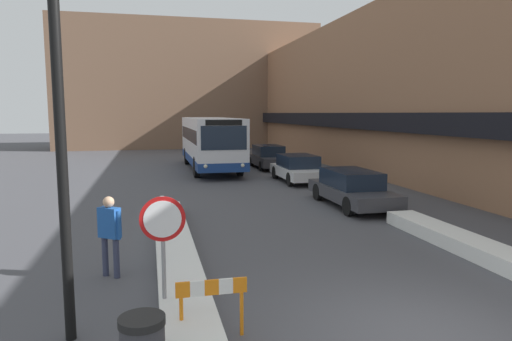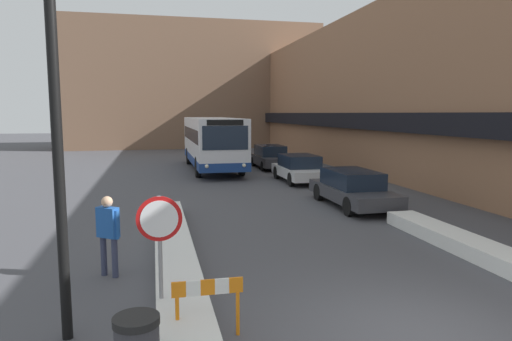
% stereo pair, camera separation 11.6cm
% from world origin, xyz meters
% --- Properties ---
extents(ground_plane, '(160.00, 160.00, 0.00)m').
position_xyz_m(ground_plane, '(0.00, 0.00, 0.00)').
color(ground_plane, '#47474C').
extents(building_row_right, '(5.50, 60.00, 9.32)m').
position_xyz_m(building_row_right, '(9.97, 24.00, 4.64)').
color(building_row_right, '#996B4C').
rests_on(building_row_right, ground_plane).
extents(building_backdrop_far, '(26.00, 8.00, 12.48)m').
position_xyz_m(building_backdrop_far, '(0.00, 42.80, 6.24)').
color(building_backdrop_far, brown).
rests_on(building_backdrop_far, ground_plane).
extents(snow_bank_left, '(0.90, 11.21, 0.35)m').
position_xyz_m(snow_bank_left, '(-3.60, 4.77, 0.17)').
color(snow_bank_left, silver).
rests_on(snow_bank_left, ground_plane).
extents(snow_bank_right, '(0.90, 7.05, 0.38)m').
position_xyz_m(snow_bank_right, '(3.60, 3.50, 0.19)').
color(snow_bank_right, silver).
rests_on(snow_bank_right, ground_plane).
extents(city_bus, '(2.69, 10.81, 3.19)m').
position_xyz_m(city_bus, '(-0.49, 22.15, 1.75)').
color(city_bus, silver).
rests_on(city_bus, ground_plane).
extents(parked_car_front, '(1.80, 4.73, 1.35)m').
position_xyz_m(parked_car_front, '(3.20, 9.75, 0.69)').
color(parked_car_front, '#38383D').
rests_on(parked_car_front, ground_plane).
extents(parked_car_middle, '(1.91, 4.23, 1.37)m').
position_xyz_m(parked_car_middle, '(3.20, 16.09, 0.70)').
color(parked_car_middle, silver).
rests_on(parked_car_middle, ground_plane).
extents(parked_car_back, '(1.82, 4.43, 1.46)m').
position_xyz_m(parked_car_back, '(3.20, 22.03, 0.72)').
color(parked_car_back, '#38383D').
rests_on(parked_car_back, ground_plane).
extents(stop_sign, '(0.76, 0.08, 2.11)m').
position_xyz_m(stop_sign, '(-3.96, 1.71, 1.52)').
color(stop_sign, gray).
rests_on(stop_sign, ground_plane).
extents(street_lamp, '(1.46, 0.36, 6.16)m').
position_xyz_m(street_lamp, '(-5.11, 1.30, 3.83)').
color(street_lamp, black).
rests_on(street_lamp, ground_plane).
extents(pedestrian, '(0.50, 0.45, 1.74)m').
position_xyz_m(pedestrian, '(-5.00, 4.00, 1.05)').
color(pedestrian, '#333851').
rests_on(pedestrian, ground_plane).
extents(construction_barricade, '(1.10, 0.06, 0.94)m').
position_xyz_m(construction_barricade, '(-3.27, 0.83, 0.67)').
color(construction_barricade, orange).
rests_on(construction_barricade, ground_plane).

